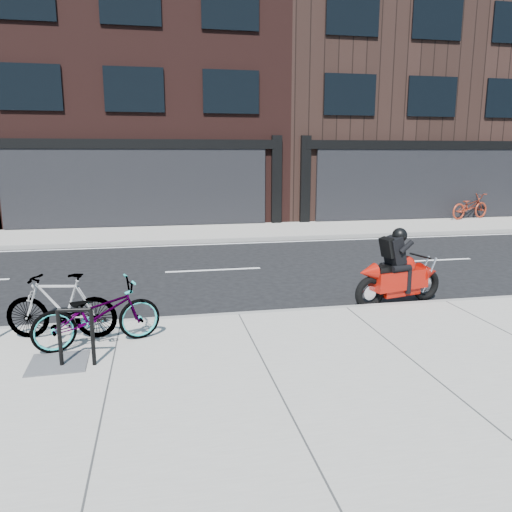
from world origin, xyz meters
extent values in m
plane|color=black|center=(0.00, 0.00, 0.00)|extent=(120.00, 120.00, 0.00)
cube|color=gray|center=(0.00, -5.00, 0.07)|extent=(60.00, 6.00, 0.13)
cube|color=gray|center=(0.00, 7.75, 0.07)|extent=(60.00, 3.50, 0.13)
cube|color=black|center=(-2.00, 14.50, 7.25)|extent=(12.00, 10.00, 14.50)
cube|color=black|center=(10.00, 14.50, 6.25)|extent=(12.00, 10.00, 12.50)
cylinder|color=black|center=(-2.65, -3.68, 0.51)|extent=(0.05, 0.05, 0.77)
cylinder|color=black|center=(-2.23, -3.73, 0.51)|extent=(0.05, 0.05, 0.77)
cylinder|color=black|center=(-2.44, -3.70, 0.90)|extent=(0.43, 0.10, 0.05)
imported|color=gray|center=(-2.24, -3.01, 0.61)|extent=(1.94, 1.15, 0.96)
imported|color=gray|center=(-2.81, -2.60, 0.63)|extent=(1.74, 0.78, 1.01)
torus|color=black|center=(3.88, -1.43, 0.31)|extent=(0.66, 0.29, 0.65)
torus|color=black|center=(2.54, -1.77, 0.31)|extent=(0.66, 0.29, 0.65)
cube|color=#940F06|center=(3.20, -1.60, 0.51)|extent=(1.23, 0.65, 0.37)
cone|color=#940F06|center=(3.92, -1.42, 0.57)|extent=(0.53, 0.53, 0.43)
sphere|color=#940F06|center=(3.34, -1.56, 0.76)|extent=(0.39, 0.39, 0.39)
cube|color=black|center=(2.92, -1.67, 0.74)|extent=(0.59, 0.40, 0.12)
cylinder|color=silver|center=(2.64, -1.56, 0.29)|extent=(0.54, 0.22, 0.09)
cube|color=black|center=(3.05, -1.64, 1.08)|extent=(0.46, 0.44, 0.58)
cube|color=black|center=(2.90, -1.68, 1.15)|extent=(0.29, 0.34, 0.39)
sphere|color=black|center=(3.16, -1.61, 1.37)|extent=(0.28, 0.28, 0.28)
imported|color=maroon|center=(11.87, 9.00, 0.67)|extent=(2.18, 1.28, 1.08)
cube|color=#565759|center=(-2.71, -3.59, 0.14)|extent=(0.78, 0.78, 0.02)
camera|label=1|loc=(-1.32, -10.24, 2.88)|focal=35.00mm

